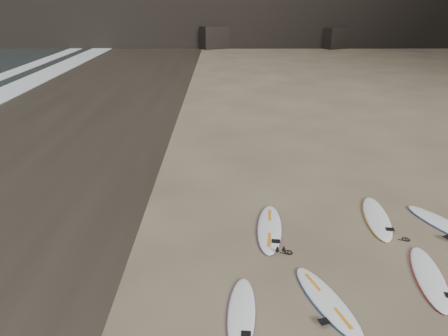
% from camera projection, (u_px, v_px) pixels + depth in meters
% --- Properties ---
extents(ground, '(240.00, 240.00, 0.00)m').
position_uv_depth(ground, '(443.00, 285.00, 9.43)').
color(ground, '#897559').
rests_on(ground, ground).
extents(wet_sand, '(12.00, 200.00, 0.01)m').
position_uv_depth(wet_sand, '(29.00, 141.00, 18.64)').
color(wet_sand, '#383026').
rests_on(wet_sand, ground).
extents(surfboard_0, '(0.72, 2.27, 0.08)m').
position_uv_depth(surfboard_0, '(242.00, 313.00, 8.56)').
color(surfboard_0, white).
rests_on(surfboard_0, ground).
extents(surfboard_1, '(1.30, 2.50, 0.09)m').
position_uv_depth(surfboard_1, '(327.00, 301.00, 8.89)').
color(surfboard_1, white).
rests_on(surfboard_1, ground).
extents(surfboard_2, '(1.03, 2.56, 0.09)m').
position_uv_depth(surfboard_2, '(429.00, 277.00, 9.64)').
color(surfboard_2, white).
rests_on(surfboard_2, ground).
extents(surfboard_5, '(0.93, 2.69, 0.10)m').
position_uv_depth(surfboard_5, '(270.00, 228.00, 11.65)').
color(surfboard_5, white).
rests_on(surfboard_5, ground).
extents(surfboard_6, '(0.99, 2.69, 0.09)m').
position_uv_depth(surfboard_6, '(377.00, 217.00, 12.20)').
color(surfboard_6, white).
rests_on(surfboard_6, ground).
extents(surfboard_7, '(1.64, 2.64, 0.09)m').
position_uv_depth(surfboard_7, '(447.00, 225.00, 11.77)').
color(surfboard_7, white).
rests_on(surfboard_7, ground).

